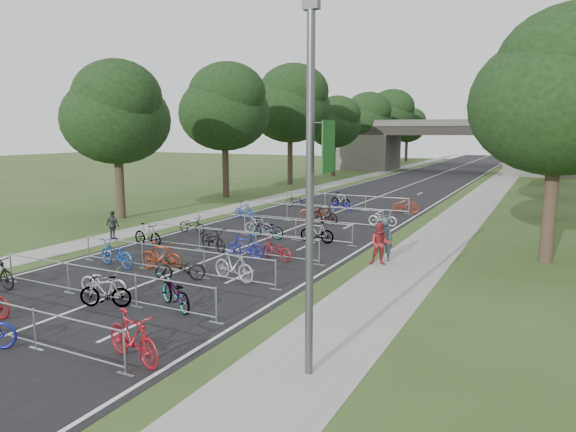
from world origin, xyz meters
name	(u,v)px	position (x,y,z in m)	size (l,w,h in m)	color
road	(421,181)	(0.00, 50.00, 0.01)	(11.00, 140.00, 0.01)	black
sidewalk_right	(497,184)	(8.00, 50.00, 0.01)	(3.00, 140.00, 0.01)	gray
sidewalk_left	(358,178)	(-7.50, 50.00, 0.01)	(2.00, 140.00, 0.01)	gray
lane_markings	(421,181)	(0.00, 50.00, 0.00)	(0.12, 140.00, 0.00)	silver
overpass_bridge	(447,146)	(0.00, 65.00, 3.53)	(31.00, 8.00, 7.05)	#4F4E47
lamppost	(311,189)	(8.33, 2.00, 4.28)	(0.61, 0.65, 8.21)	#4C4C51
tree_left_0	(116,116)	(-11.39, 15.93, 6.49)	(6.72, 6.72, 10.25)	#33261C
tree_right_0	(562,96)	(13.11, 15.93, 6.92)	(7.17, 7.17, 10.93)	#33261C
tree_left_1	(225,109)	(-11.39, 27.93, 7.30)	(7.56, 7.56, 11.53)	#33261C
tree_right_1	(561,92)	(13.11, 27.93, 7.90)	(8.18, 8.18, 12.47)	#33261C
tree_left_2	(291,106)	(-11.39, 39.93, 8.12)	(8.40, 8.40, 12.81)	#33261C
tree_right_2	(557,126)	(13.11, 39.93, 5.95)	(6.16, 6.16, 9.39)	#33261C
tree_left_3	(334,123)	(-11.39, 51.93, 6.49)	(6.72, 6.72, 10.25)	#33261C
tree_right_3	(557,117)	(13.11, 51.93, 6.92)	(7.17, 7.17, 10.93)	#33261C
tree_left_4	(366,119)	(-11.39, 63.93, 7.30)	(7.56, 7.56, 11.53)	#33261C
tree_right_4	(558,112)	(13.11, 63.93, 7.90)	(8.18, 8.18, 12.47)	#33261C
tree_left_5	(390,115)	(-11.39, 75.93, 8.12)	(8.40, 8.40, 12.81)	#33261C
tree_right_5	(556,128)	(13.11, 75.93, 5.95)	(6.16, 6.16, 9.39)	#33261C
tree_left_6	(408,126)	(-11.39, 87.93, 6.49)	(6.72, 6.72, 10.25)	#33261C
tree_right_6	(556,123)	(13.11, 87.93, 6.92)	(7.17, 7.17, 10.93)	#33261C
barrier_row_1	(101,284)	(0.00, 3.60, 0.55)	(9.70, 0.08, 1.10)	#A1A4A9
barrier_row_2	(172,260)	(0.00, 7.20, 0.55)	(9.70, 0.08, 1.10)	#A1A4A9
barrier_row_3	(227,242)	(0.00, 11.00, 0.55)	(9.70, 0.08, 1.10)	#A1A4A9
barrier_row_4	(270,227)	(0.00, 15.00, 0.55)	(9.70, 0.08, 1.10)	#A1A4A9
barrier_row_5	(310,214)	(0.00, 20.00, 0.55)	(9.70, 0.08, 1.10)	#A1A4A9
barrier_row_6	(345,202)	(0.00, 26.00, 0.55)	(9.70, 0.08, 1.10)	#A1A4A9
bike_3	(133,338)	(4.30, 0.58, 0.63)	(0.59, 2.10, 1.26)	maroon
bike_5	(104,282)	(-0.28, 3.98, 0.49)	(0.64, 1.85, 0.97)	#9C9CA3
bike_6	(105,292)	(0.68, 3.14, 0.51)	(0.48, 1.69, 1.02)	#A1A4A9
bike_7	(175,292)	(2.72, 4.04, 0.54)	(0.71, 2.05, 1.08)	#A1A4A9
bike_8	(116,254)	(-2.69, 6.90, 0.57)	(0.76, 2.17, 1.14)	#1D4BA0
bike_9	(161,256)	(-0.73, 7.37, 0.58)	(0.54, 1.92, 1.15)	maroon
bike_10	(180,268)	(0.91, 6.54, 0.49)	(0.65, 1.86, 0.98)	black
bike_11	(234,266)	(2.72, 7.41, 0.59)	(0.55, 1.96, 1.18)	#97979D
bike_12	(148,235)	(-4.30, 10.54, 0.54)	(0.51, 1.81, 1.09)	#A1A4A9
bike_13	(213,240)	(-0.80, 11.06, 0.55)	(0.73, 2.10, 1.10)	black
bike_14	(245,247)	(1.26, 10.57, 0.53)	(0.50, 1.76, 1.06)	navy
bike_15	(277,249)	(2.61, 10.96, 0.47)	(0.63, 1.80, 0.94)	maroon
bike_16	(192,225)	(-4.30, 14.01, 0.47)	(0.62, 1.78, 0.93)	black
bike_17	(258,225)	(-0.90, 15.36, 0.50)	(0.47, 1.68, 1.01)	#929298
bike_18	(266,229)	(0.01, 14.65, 0.53)	(0.70, 2.01, 1.05)	#A1A4A9
bike_19	(317,232)	(2.75, 14.92, 0.54)	(0.50, 1.78, 1.07)	#A1A4A9
bike_20	(244,211)	(-4.30, 19.39, 0.51)	(0.48, 1.70, 1.02)	#1C379C
bike_21	(315,212)	(0.11, 20.65, 0.56)	(0.74, 2.12, 1.11)	maroon
bike_22	(325,214)	(0.98, 20.09, 0.56)	(0.53, 1.87, 1.12)	black
bike_23	(383,218)	(4.30, 20.99, 0.45)	(0.60, 1.73, 0.91)	silver
bike_24	(297,201)	(-3.54, 25.51, 0.46)	(0.61, 1.76, 0.92)	#A1A4A9
bike_25	(341,200)	(-0.58, 26.70, 0.55)	(0.52, 1.84, 1.11)	#A1A4A9
bike_26	(342,205)	(0.15, 25.02, 0.45)	(0.60, 1.71, 0.90)	navy
bike_27	(406,205)	(4.30, 26.34, 0.55)	(0.51, 1.82, 1.09)	maroon
pedestrian_a	(385,239)	(6.80, 12.96, 0.94)	(0.68, 0.45, 1.87)	#343F4E
pedestrian_b	(380,244)	(6.84, 12.21, 0.88)	(0.86, 0.67, 1.77)	maroon
pedestrian_c	(113,226)	(-6.80, 10.74, 0.76)	(0.89, 0.37, 1.52)	#2A2B2D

